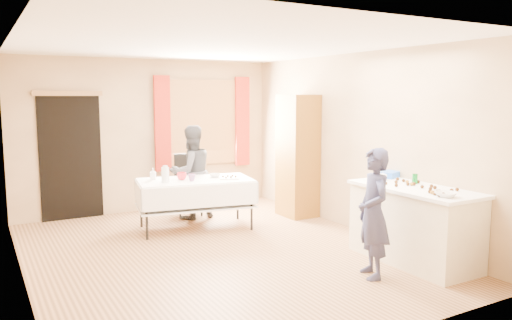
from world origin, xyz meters
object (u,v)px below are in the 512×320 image
cabinet (298,156)px  woman (191,172)px  party_table (196,200)px  chair (189,197)px  girl (373,213)px  counter (414,225)px

cabinet → woman: size_ratio=1.32×
party_table → chair: size_ratio=1.80×
party_table → girl: bearing=-61.6°
counter → party_table: (-1.70, 2.67, -0.01)m
chair → woman: bearing=-89.3°
counter → girl: size_ratio=1.11×
party_table → chair: 0.95m
woman → chair: bearing=-107.2°
cabinet → girl: size_ratio=1.40×
girl → counter: bearing=121.1°
cabinet → woman: (-1.60, 0.69, -0.24)m
party_table → woman: woman is taller
cabinet → woman: cabinet is taller
cabinet → counter: size_ratio=1.26×
party_table → cabinet: bearing=8.7°
chair → woman: (-0.06, -0.27, 0.45)m
counter → party_table: 3.16m
chair → party_table: bearing=-93.5°
cabinet → party_table: cabinet is taller
girl → woman: 3.52m
cabinet → chair: (-1.54, 0.96, -0.70)m
party_table → woman: size_ratio=1.20×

